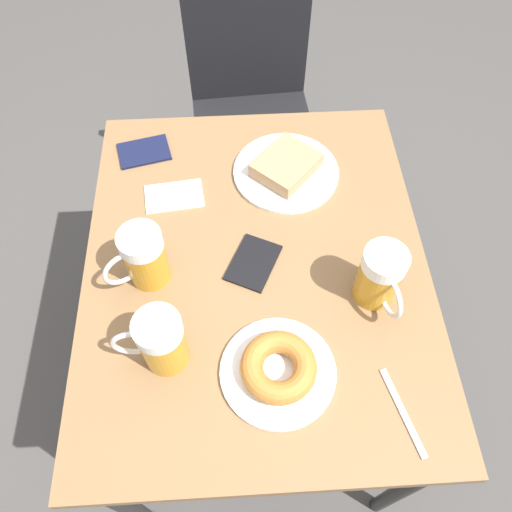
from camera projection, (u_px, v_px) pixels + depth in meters
The scene contains 12 objects.
ground_plane at pixel (256, 374), 1.70m from camera, with size 8.00×8.00×0.00m, color #474442.
table at pixel (256, 277), 1.14m from camera, with size 0.74×0.92×0.73m.
chair at pixel (251, 93), 1.69m from camera, with size 0.43×0.43×0.87m.
plate_with_cake at pixel (286, 169), 1.21m from camera, with size 0.26×0.26×0.05m.
plate_with_donut at pixel (278, 369), 0.93m from camera, with size 0.22×0.22×0.05m.
beer_mug_left at pixel (144, 257), 1.01m from camera, with size 0.13×0.10×0.14m.
beer_mug_center at pixel (160, 341), 0.91m from camera, with size 0.14×0.09×0.14m.
beer_mug_right at pixel (380, 277), 0.98m from camera, with size 0.09×0.14×0.14m.
napkin_folded at pixel (174, 196), 1.18m from camera, with size 0.14×0.10×0.00m.
fork at pixel (403, 412), 0.91m from camera, with size 0.06×0.17×0.00m.
passport_near_edge at pixel (253, 263), 1.08m from camera, with size 0.13×0.15×0.01m.
passport_far_edge at pixel (144, 152), 1.26m from camera, with size 0.14×0.11×0.01m.
Camera 1 is at (-0.03, -0.57, 1.65)m, focal length 35.00 mm.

